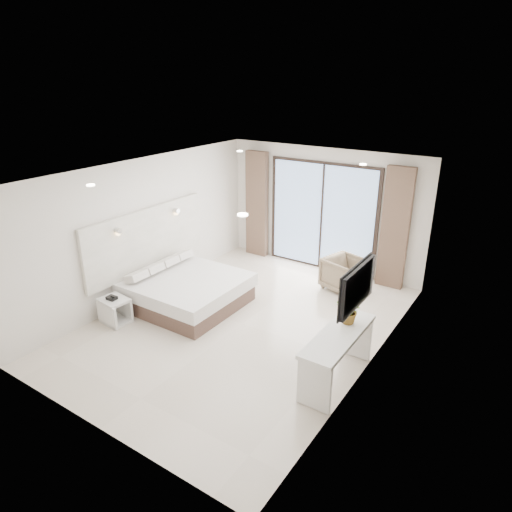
% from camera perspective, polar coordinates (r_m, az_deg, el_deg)
% --- Properties ---
extents(ground, '(6.20, 6.20, 0.00)m').
position_cam_1_polar(ground, '(8.19, -1.68, -8.44)').
color(ground, beige).
rests_on(ground, ground).
extents(room_shell, '(4.62, 6.22, 2.72)m').
position_cam_1_polar(room_shell, '(8.20, 0.03, 3.75)').
color(room_shell, silver).
rests_on(room_shell, ground).
extents(bed, '(1.99, 1.89, 0.69)m').
position_cam_1_polar(bed, '(8.80, -8.72, -4.28)').
color(bed, brown).
rests_on(bed, ground).
extents(nightstand, '(0.54, 0.47, 0.45)m').
position_cam_1_polar(nightstand, '(8.51, -17.20, -6.52)').
color(nightstand, silver).
rests_on(nightstand, ground).
extents(phone, '(0.18, 0.14, 0.06)m').
position_cam_1_polar(phone, '(8.39, -17.59, -5.02)').
color(phone, black).
rests_on(phone, nightstand).
extents(console_desk, '(0.50, 1.59, 0.77)m').
position_cam_1_polar(console_desk, '(6.64, 10.20, -11.07)').
color(console_desk, silver).
rests_on(console_desk, ground).
extents(plant, '(0.43, 0.46, 0.32)m').
position_cam_1_polar(plant, '(6.74, 11.65, -7.02)').
color(plant, '#33662D').
rests_on(plant, console_desk).
extents(armchair, '(0.86, 0.90, 0.75)m').
position_cam_1_polar(armchair, '(9.44, 11.00, -2.01)').
color(armchair, '#7E6F53').
rests_on(armchair, ground).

